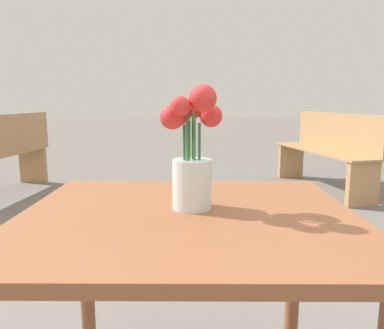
% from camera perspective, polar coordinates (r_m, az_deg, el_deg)
% --- Properties ---
extents(table_front, '(0.91, 0.82, 0.70)m').
position_cam_1_polar(table_front, '(1.01, -0.63, -12.95)').
color(table_front, brown).
rests_on(table_front, ground_plane).
extents(flower_vase, '(0.16, 0.14, 0.33)m').
position_cam_1_polar(flower_vase, '(0.98, 0.01, 1.20)').
color(flower_vase, silver).
rests_on(flower_vase, table_front).
extents(bench_near, '(0.60, 1.56, 0.85)m').
position_cam_1_polar(bench_near, '(4.40, 20.02, 2.25)').
color(bench_near, tan).
rests_on(bench_near, ground_plane).
extents(bench_middle, '(0.62, 1.59, 0.85)m').
position_cam_1_polar(bench_middle, '(4.25, -27.09, 1.53)').
color(bench_middle, tan).
rests_on(bench_middle, ground_plane).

